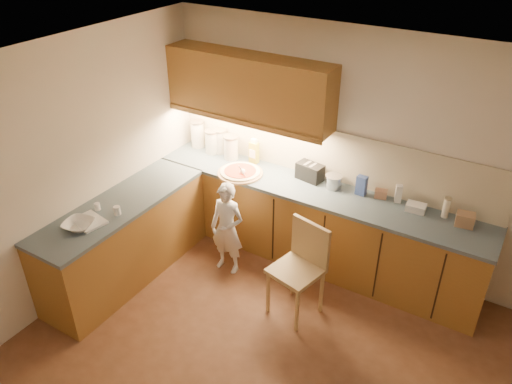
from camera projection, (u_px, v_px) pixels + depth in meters
room at (264, 214)px, 3.54m from camera, size 4.54×4.50×2.62m
l_counter at (249, 229)px, 5.49m from camera, size 3.77×2.62×0.92m
backsplash at (327, 154)px, 5.40m from camera, size 3.75×0.02×0.58m
upper_cabinets at (249, 87)px, 5.36m from camera, size 1.95×0.36×0.73m
pizza_on_board at (240, 172)px, 5.61m from camera, size 0.51×0.51×0.21m
child at (227, 229)px, 5.37m from camera, size 0.40×0.27×1.07m
wooden_chair at (301, 263)px, 4.81m from camera, size 0.53×0.53×0.98m
mixing_bowl at (79, 225)px, 4.69m from camera, size 0.34×0.34×0.07m
canister_a at (198, 134)px, 6.15m from camera, size 0.17×0.17×0.34m
canister_b at (212, 142)px, 6.01m from camera, size 0.17×0.17×0.29m
canister_c at (220, 141)px, 6.02m from camera, size 0.16×0.16×0.30m
canister_d at (231, 147)px, 5.88m from camera, size 0.18×0.18×0.29m
oil_jug at (254, 152)px, 5.79m from camera, size 0.11×0.08×0.30m
toaster at (310, 172)px, 5.47m from camera, size 0.31×0.21×0.19m
steel_pot at (334, 181)px, 5.33m from camera, size 0.19×0.19×0.14m
blue_box at (362, 185)px, 5.19m from camera, size 0.11×0.08×0.21m
card_box_a at (381, 194)px, 5.16m from camera, size 0.14×0.12×0.09m
white_bottle at (398, 194)px, 5.06m from camera, size 0.08×0.08×0.19m
flat_pack at (416, 207)px, 4.95m from camera, size 0.20×0.14×0.08m
tall_jar at (446, 207)px, 4.82m from camera, size 0.07×0.07×0.22m
card_box_b at (465, 220)px, 4.72m from camera, size 0.18×0.15×0.13m
dough_cloth at (89, 221)px, 4.79m from camera, size 0.35×0.30×0.02m
spice_jar_a at (97, 207)px, 4.96m from camera, size 0.07×0.07×0.07m
spice_jar_b at (117, 210)px, 4.89m from camera, size 0.08×0.08×0.09m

